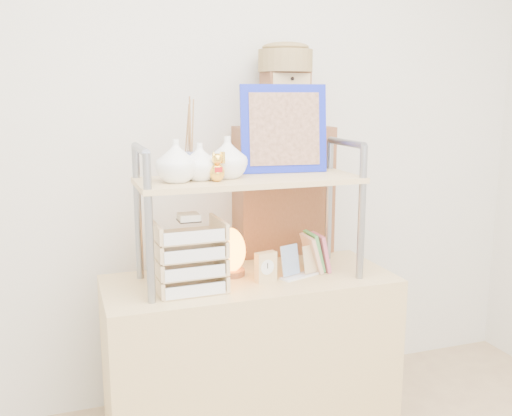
{
  "coord_description": "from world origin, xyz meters",
  "views": [
    {
      "loc": [
        -0.72,
        -0.95,
        1.5
      ],
      "look_at": [
        0.03,
        1.2,
        1.05
      ],
      "focal_mm": 40.0,
      "sensor_mm": 36.0,
      "label": 1
    }
  ],
  "objects_px": {
    "desk": "(250,361)",
    "letter_tray": "(189,260)",
    "salt_lamp": "(231,251)",
    "cabinet": "(282,264)"
  },
  "relations": [
    {
      "from": "desk",
      "to": "cabinet",
      "type": "bearing_deg",
      "value": 51.85
    },
    {
      "from": "letter_tray",
      "to": "salt_lamp",
      "type": "height_order",
      "value": "letter_tray"
    },
    {
      "from": "letter_tray",
      "to": "salt_lamp",
      "type": "xyz_separation_m",
      "value": [
        0.2,
        0.12,
        -0.02
      ]
    },
    {
      "from": "letter_tray",
      "to": "cabinet",
      "type": "bearing_deg",
      "value": 37.55
    },
    {
      "from": "cabinet",
      "to": "salt_lamp",
      "type": "bearing_deg",
      "value": -135.04
    },
    {
      "from": "salt_lamp",
      "to": "desk",
      "type": "bearing_deg",
      "value": -44.75
    },
    {
      "from": "desk",
      "to": "letter_tray",
      "type": "height_order",
      "value": "letter_tray"
    },
    {
      "from": "desk",
      "to": "letter_tray",
      "type": "distance_m",
      "value": 0.57
    },
    {
      "from": "desk",
      "to": "cabinet",
      "type": "distance_m",
      "value": 0.56
    },
    {
      "from": "desk",
      "to": "letter_tray",
      "type": "relative_size",
      "value": 3.93
    }
  ]
}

